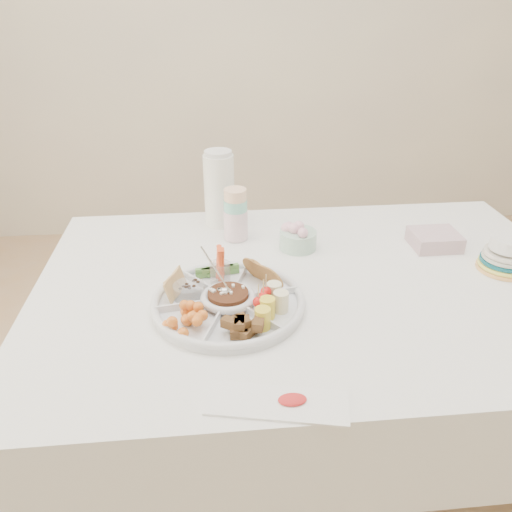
{
  "coord_description": "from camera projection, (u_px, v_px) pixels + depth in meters",
  "views": [
    {
      "loc": [
        -0.27,
        -1.16,
        1.47
      ],
      "look_at": [
        -0.16,
        -0.01,
        0.85
      ],
      "focal_mm": 35.0,
      "sensor_mm": 36.0,
      "label": 1
    }
  ],
  "objects": [
    {
      "name": "dining_table",
      "position": [
        307.0,
        384.0,
        1.56
      ],
      "size": [
        1.52,
        1.02,
        0.76
      ],
      "primitive_type": "cube",
      "color": "white",
      "rests_on": "floor"
    },
    {
      "name": "flower_bowl",
      "position": [
        298.0,
        236.0,
        1.53
      ],
      "size": [
        0.14,
        0.14,
        0.09
      ],
      "primitive_type": "cylinder",
      "rotation": [
        0.0,
        0.0,
        0.31
      ],
      "color": "silver",
      "rests_on": "dining_table"
    },
    {
      "name": "floor",
      "position": [
        301.0,
        467.0,
        1.74
      ],
      "size": [
        4.0,
        4.0,
        0.0
      ],
      "primitive_type": "plane",
      "color": "tan",
      "rests_on": "ground"
    },
    {
      "name": "cup_stack",
      "position": [
        235.0,
        208.0,
        1.56
      ],
      "size": [
        0.08,
        0.08,
        0.21
      ],
      "primitive_type": "cylinder",
      "rotation": [
        0.0,
        0.0,
        0.09
      ],
      "color": "white",
      "rests_on": "dining_table"
    },
    {
      "name": "plate_stack",
      "position": [
        506.0,
        255.0,
        1.41
      ],
      "size": [
        0.16,
        0.16,
        0.09
      ],
      "primitive_type": "cylinder",
      "rotation": [
        0.0,
        0.0,
        -0.1
      ],
      "color": "gold",
      "rests_on": "dining_table"
    },
    {
      "name": "tortillas",
      "position": [
        264.0,
        274.0,
        1.32
      ],
      "size": [
        0.1,
        0.1,
        0.05
      ],
      "primitive_type": null,
      "rotation": [
        0.0,
        0.0,
        0.16
      ],
      "color": "#A7683D",
      "rests_on": "party_tray"
    },
    {
      "name": "napkin_stack",
      "position": [
        435.0,
        239.0,
        1.55
      ],
      "size": [
        0.14,
        0.12,
        0.05
      ],
      "primitive_type": "cube",
      "rotation": [
        0.0,
        0.0,
        0.0
      ],
      "color": "#C9A7B0",
      "rests_on": "dining_table"
    },
    {
      "name": "wall_back",
      "position": [
        249.0,
        12.0,
        2.85
      ],
      "size": [
        4.0,
        0.02,
        2.7
      ],
      "primitive_type": "cube",
      "color": "beige",
      "rests_on": "ground"
    },
    {
      "name": "bean_dip",
      "position": [
        228.0,
        297.0,
        1.25
      ],
      "size": [
        0.12,
        0.12,
        0.04
      ],
      "primitive_type": "cylinder",
      "rotation": [
        0.0,
        0.0,
        0.16
      ],
      "color": "black",
      "rests_on": "party_tray"
    },
    {
      "name": "placemat",
      "position": [
        277.0,
        403.0,
        0.97
      ],
      "size": [
        0.29,
        0.15,
        0.01
      ],
      "primitive_type": "cube",
      "rotation": [
        0.0,
        0.0,
        -0.21
      ],
      "color": "white",
      "rests_on": "dining_table"
    },
    {
      "name": "thermos",
      "position": [
        219.0,
        188.0,
        1.65
      ],
      "size": [
        0.1,
        0.1,
        0.26
      ],
      "primitive_type": "cylinder",
      "rotation": [
        0.0,
        0.0,
        -0.03
      ],
      "color": "white",
      "rests_on": "dining_table"
    },
    {
      "name": "granola_chunks",
      "position": [
        240.0,
        325.0,
        1.13
      ],
      "size": [
        0.12,
        0.12,
        0.05
      ],
      "primitive_type": null,
      "rotation": [
        0.0,
        0.0,
        0.16
      ],
      "color": "#513E20",
      "rests_on": "party_tray"
    },
    {
      "name": "cherries",
      "position": [
        187.0,
        317.0,
        1.16
      ],
      "size": [
        0.13,
        0.13,
        0.05
      ],
      "primitive_type": null,
      "rotation": [
        0.0,
        0.0,
        0.16
      ],
      "color": "orange",
      "rests_on": "party_tray"
    },
    {
      "name": "banana_tomato",
      "position": [
        279.0,
        295.0,
        1.2
      ],
      "size": [
        0.14,
        0.14,
        0.1
      ],
      "primitive_type": null,
      "rotation": [
        0.0,
        0.0,
        0.16
      ],
      "color": "#D8D05F",
      "rests_on": "party_tray"
    },
    {
      "name": "party_tray",
      "position": [
        228.0,
        300.0,
        1.25
      ],
      "size": [
        0.44,
        0.44,
        0.04
      ],
      "primitive_type": "cylinder",
      "rotation": [
        0.0,
        0.0,
        0.16
      ],
      "color": "silver",
      "rests_on": "dining_table"
    },
    {
      "name": "pita_raisins",
      "position": [
        180.0,
        286.0,
        1.27
      ],
      "size": [
        0.13,
        0.13,
        0.06
      ],
      "primitive_type": null,
      "rotation": [
        0.0,
        0.0,
        0.16
      ],
      "color": "tan",
      "rests_on": "party_tray"
    },
    {
      "name": "carrot_cucumber",
      "position": [
        218.0,
        261.0,
        1.34
      ],
      "size": [
        0.12,
        0.12,
        0.1
      ],
      "primitive_type": null,
      "rotation": [
        0.0,
        0.0,
        0.16
      ],
      "color": "#FC5524",
      "rests_on": "party_tray"
    }
  ]
}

